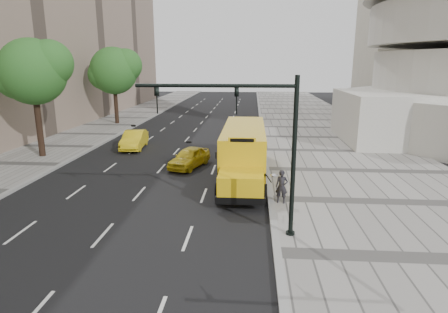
# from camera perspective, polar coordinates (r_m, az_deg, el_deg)

# --- Properties ---
(ground) EXTENTS (140.00, 140.00, 0.00)m
(ground) POSITION_cam_1_polar(r_m,az_deg,el_deg) (25.07, -7.30, -1.87)
(ground) COLOR black
(ground) RESTS_ON ground
(sidewalk_museum) EXTENTS (12.00, 140.00, 0.15)m
(sidewalk_museum) POSITION_cam_1_polar(r_m,az_deg,el_deg) (25.52, 20.14, -2.17)
(sidewalk_museum) COLOR gray
(sidewalk_museum) RESTS_ON ground
(sidewalk_far) EXTENTS (6.00, 140.00, 0.15)m
(sidewalk_far) POSITION_cam_1_polar(r_m,az_deg,el_deg) (29.30, -28.88, -1.06)
(sidewalk_far) COLOR gray
(sidewalk_far) RESTS_ON ground
(curb_museum) EXTENTS (0.30, 140.00, 0.15)m
(curb_museum) POSITION_cam_1_polar(r_m,az_deg,el_deg) (24.57, 6.55, -1.99)
(curb_museum) COLOR gray
(curb_museum) RESTS_ON ground
(curb_far) EXTENTS (0.30, 140.00, 0.15)m
(curb_far) POSITION_cam_1_polar(r_m,az_deg,el_deg) (27.78, -23.69, -1.23)
(curb_far) COLOR gray
(curb_far) RESTS_ON ground
(tree_b) EXTENTS (5.22, 4.64, 8.56)m
(tree_b) POSITION_cam_1_polar(r_m,az_deg,el_deg) (30.10, -27.00, 11.51)
(tree_b) COLOR black
(tree_b) RESTS_ON ground
(tree_c) EXTENTS (5.84, 5.19, 8.62)m
(tree_c) POSITION_cam_1_polar(r_m,az_deg,el_deg) (44.33, -16.35, 12.49)
(tree_c) COLOR black
(tree_c) RESTS_ON ground
(school_bus) EXTENTS (2.96, 11.56, 3.19)m
(school_bus) POSITION_cam_1_polar(r_m,az_deg,el_deg) (23.16, 3.04, 1.41)
(school_bus) COLOR gold
(school_bus) RESTS_ON ground
(taxi_near) EXTENTS (2.74, 4.21, 1.33)m
(taxi_near) POSITION_cam_1_polar(r_m,az_deg,el_deg) (25.24, -5.30, -0.14)
(taxi_near) COLOR gold
(taxi_near) RESTS_ON ground
(taxi_far) EXTENTS (1.96, 4.57, 1.46)m
(taxi_far) POSITION_cam_1_polar(r_m,az_deg,el_deg) (31.56, -13.51, 2.51)
(taxi_far) COLOR gold
(taxi_far) RESTS_ON ground
(pedestrian) EXTENTS (0.66, 0.50, 1.65)m
(pedestrian) POSITION_cam_1_polar(r_m,az_deg,el_deg) (18.47, 8.78, -4.56)
(pedestrian) COLOR black
(pedestrian) RESTS_ON sidewalk_museum
(traffic_signal) EXTENTS (6.18, 0.36, 6.40)m
(traffic_signal) POSITION_cam_1_polar(r_m,az_deg,el_deg) (14.22, 5.07, 2.97)
(traffic_signal) COLOR black
(traffic_signal) RESTS_ON ground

